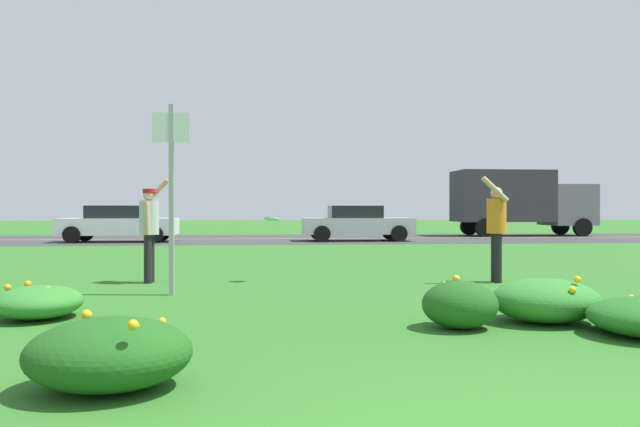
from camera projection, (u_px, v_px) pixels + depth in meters
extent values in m
plane|color=#2D6B23|center=(328.00, 263.00, 14.87)|extent=(120.00, 120.00, 0.00)
cube|color=#38383A|center=(299.00, 239.00, 27.09)|extent=(120.00, 9.19, 0.01)
cube|color=yellow|center=(299.00, 239.00, 27.09)|extent=(120.00, 0.16, 0.00)
ellipsoid|color=#1E5619|center=(460.00, 305.00, 6.64)|extent=(0.82, 0.77, 0.52)
sphere|color=gold|center=(439.00, 304.00, 6.47)|extent=(0.08, 0.08, 0.08)
sphere|color=gold|center=(442.00, 290.00, 6.60)|extent=(0.06, 0.06, 0.06)
sphere|color=gold|center=(444.00, 285.00, 6.89)|extent=(0.08, 0.08, 0.08)
sphere|color=gold|center=(446.00, 289.00, 6.97)|extent=(0.09, 0.09, 0.09)
sphere|color=gold|center=(456.00, 279.00, 6.75)|extent=(0.09, 0.09, 0.09)
sphere|color=gold|center=(487.00, 295.00, 6.62)|extent=(0.05, 0.05, 0.05)
sphere|color=gold|center=(451.00, 292.00, 6.73)|extent=(0.06, 0.06, 0.06)
ellipsoid|color=#1E5619|center=(109.00, 353.00, 4.39)|extent=(1.18, 1.04, 0.51)
sphere|color=gold|center=(56.00, 334.00, 4.33)|extent=(0.05, 0.05, 0.05)
sphere|color=gold|center=(130.00, 322.00, 4.69)|extent=(0.08, 0.08, 0.08)
sphere|color=gold|center=(87.00, 315.00, 4.64)|extent=(0.08, 0.08, 0.08)
sphere|color=gold|center=(133.00, 325.00, 4.00)|extent=(0.07, 0.07, 0.07)
sphere|color=gold|center=(134.00, 326.00, 4.26)|extent=(0.07, 0.07, 0.07)
sphere|color=gold|center=(127.00, 347.00, 4.27)|extent=(0.07, 0.07, 0.07)
sphere|color=gold|center=(162.00, 322.00, 4.86)|extent=(0.07, 0.07, 0.07)
sphere|color=yellow|center=(638.00, 313.00, 6.08)|extent=(0.07, 0.07, 0.07)
sphere|color=yellow|center=(631.00, 297.00, 6.41)|extent=(0.06, 0.06, 0.06)
ellipsoid|color=#337F2D|center=(546.00, 300.00, 7.01)|extent=(1.23, 1.08, 0.50)
sphere|color=yellow|center=(573.00, 290.00, 6.59)|extent=(0.08, 0.08, 0.08)
sphere|color=yellow|center=(577.00, 279.00, 6.79)|extent=(0.08, 0.08, 0.08)
sphere|color=yellow|center=(513.00, 287.00, 7.37)|extent=(0.08, 0.08, 0.08)
sphere|color=yellow|center=(554.00, 301.00, 6.53)|extent=(0.07, 0.07, 0.07)
ellipsoid|color=#337F2D|center=(38.00, 302.00, 7.24)|extent=(1.01, 1.11, 0.39)
sphere|color=orange|center=(8.00, 287.00, 7.26)|extent=(0.08, 0.08, 0.08)
sphere|color=orange|center=(48.00, 290.00, 7.20)|extent=(0.09, 0.09, 0.09)
sphere|color=orange|center=(23.00, 299.00, 6.93)|extent=(0.06, 0.06, 0.06)
sphere|color=orange|center=(28.00, 284.00, 7.44)|extent=(0.08, 0.08, 0.08)
cube|color=#93969B|center=(172.00, 200.00, 9.22)|extent=(0.07, 0.10, 2.88)
cube|color=silver|center=(171.00, 127.00, 9.18)|extent=(0.56, 0.03, 0.44)
cylinder|color=#B2B2B7|center=(149.00, 218.00, 10.78)|extent=(0.34, 0.34, 0.60)
sphere|color=tan|center=(149.00, 195.00, 10.78)|extent=(0.21, 0.21, 0.21)
cylinder|color=black|center=(151.00, 258.00, 10.87)|extent=(0.14, 0.14, 0.85)
cylinder|color=black|center=(148.00, 259.00, 10.70)|extent=(0.14, 0.14, 0.85)
cylinder|color=tan|center=(156.00, 191.00, 10.98)|extent=(0.46, 0.13, 0.47)
cylinder|color=tan|center=(147.00, 219.00, 10.59)|extent=(0.12, 0.10, 0.57)
cylinder|color=red|center=(149.00, 191.00, 10.78)|extent=(0.22, 0.22, 0.07)
cylinder|color=red|center=(154.00, 193.00, 10.78)|extent=(0.15, 0.15, 0.02)
cylinder|color=orange|center=(496.00, 216.00, 10.84)|extent=(0.34, 0.34, 0.62)
sphere|color=tan|center=(496.00, 193.00, 10.84)|extent=(0.21, 0.21, 0.21)
cylinder|color=black|center=(498.00, 258.00, 10.76)|extent=(0.14, 0.14, 0.87)
cylinder|color=black|center=(495.00, 257.00, 10.93)|extent=(0.14, 0.14, 0.87)
cylinder|color=tan|center=(495.00, 189.00, 10.64)|extent=(0.49, 0.13, 0.47)
cylinder|color=tan|center=(492.00, 217.00, 11.04)|extent=(0.12, 0.10, 0.58)
cylinder|color=#ADD6E5|center=(272.00, 219.00, 10.92)|extent=(0.28, 0.27, 0.09)
torus|color=#ADD6E5|center=(272.00, 219.00, 10.92)|extent=(0.28, 0.27, 0.10)
cube|color=silver|center=(119.00, 226.00, 24.35)|extent=(4.50, 1.82, 0.66)
cube|color=black|center=(116.00, 212.00, 24.34)|extent=(2.10, 1.64, 0.52)
cylinder|color=black|center=(162.00, 233.00, 25.39)|extent=(0.66, 0.22, 0.66)
cylinder|color=black|center=(155.00, 234.00, 23.61)|extent=(0.66, 0.22, 0.66)
cylinder|color=black|center=(85.00, 233.00, 25.10)|extent=(0.66, 0.22, 0.66)
cylinder|color=black|center=(72.00, 235.00, 23.33)|extent=(0.66, 0.22, 0.66)
cube|color=#B7BABF|center=(357.00, 226.00, 25.24)|extent=(4.50, 1.82, 0.66)
cube|color=black|center=(355.00, 212.00, 25.22)|extent=(2.10, 1.64, 0.52)
cylinder|color=black|center=(390.00, 232.00, 26.27)|extent=(0.66, 0.22, 0.66)
cylinder|color=black|center=(399.00, 234.00, 24.49)|extent=(0.66, 0.22, 0.66)
cylinder|color=black|center=(318.00, 232.00, 25.98)|extent=(0.66, 0.22, 0.66)
cylinder|color=black|center=(322.00, 234.00, 24.21)|extent=(0.66, 0.22, 0.66)
cube|color=slate|center=(567.00, 205.00, 30.37)|extent=(2.10, 2.30, 2.00)
cube|color=#333338|center=(502.00, 196.00, 30.06)|extent=(4.60, 2.30, 2.50)
cylinder|color=black|center=(560.00, 226.00, 31.49)|extent=(0.88, 0.26, 0.88)
cylinder|color=black|center=(582.00, 227.00, 29.30)|extent=(0.88, 0.26, 0.88)
cylinder|color=black|center=(469.00, 226.00, 31.05)|extent=(0.88, 0.26, 0.88)
cylinder|color=black|center=(485.00, 228.00, 28.86)|extent=(0.88, 0.26, 0.88)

